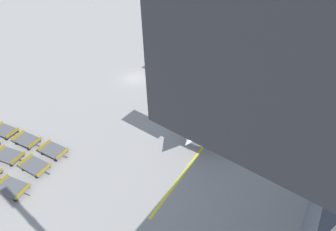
# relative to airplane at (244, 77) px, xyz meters

# --- Properties ---
(ground_plane) EXTENTS (500.00, 500.00, 0.00)m
(ground_plane) POSITION_rel_airplane_xyz_m (-16.93, -7.13, -2.82)
(ground_plane) COLOR gray
(jet_bridge) EXTENTS (17.39, 5.34, 6.73)m
(jet_bridge) POSITION_rel_airplane_xyz_m (8.41, 12.17, 1.16)
(jet_bridge) COLOR #B2B5BA
(jet_bridge) RESTS_ON ground_plane
(airplane) EXTENTS (33.01, 36.64, 11.03)m
(airplane) POSITION_rel_airplane_xyz_m (0.00, 0.00, 0.00)
(airplane) COLOR silver
(airplane) RESTS_ON ground_plane
(baggage_dolly_row_near_col_c) EXTENTS (3.89, 2.56, 0.92)m
(baggage_dolly_row_near_col_c) POSITION_rel_airplane_xyz_m (-10.99, -30.97, -2.33)
(baggage_dolly_row_near_col_c) COLOR #515459
(baggage_dolly_row_near_col_c) RESTS_ON ground_plane
(baggage_dolly_row_mid_a_col_b) EXTENTS (3.88, 2.59, 0.92)m
(baggage_dolly_row_mid_a_col_b) POSITION_rel_airplane_xyz_m (-15.60, -29.22, -2.33)
(baggage_dolly_row_mid_a_col_b) COLOR #515459
(baggage_dolly_row_mid_a_col_b) RESTS_ON ground_plane
(baggage_dolly_row_mid_a_col_c) EXTENTS (3.88, 2.28, 0.92)m
(baggage_dolly_row_mid_a_col_c) POSITION_rel_airplane_xyz_m (-11.78, -28.19, -2.33)
(baggage_dolly_row_mid_a_col_c) COLOR #515459
(baggage_dolly_row_mid_a_col_c) RESTS_ON ground_plane
(baggage_dolly_row_mid_b_col_a) EXTENTS (3.89, 2.42, 0.92)m
(baggage_dolly_row_mid_b_col_a) POSITION_rel_airplane_xyz_m (-20.31, -27.55, -2.33)
(baggage_dolly_row_mid_b_col_a) COLOR #515459
(baggage_dolly_row_mid_b_col_a) RESTS_ON ground_plane
(baggage_dolly_row_mid_b_col_b) EXTENTS (3.88, 2.34, 0.92)m
(baggage_dolly_row_mid_b_col_b) POSITION_rel_airplane_xyz_m (-16.39, -26.71, -2.33)
(baggage_dolly_row_mid_b_col_b) COLOR #515459
(baggage_dolly_row_mid_b_col_b) RESTS_ON ground_plane
(baggage_dolly_row_mid_b_col_c) EXTENTS (3.88, 2.28, 0.92)m
(baggage_dolly_row_mid_b_col_c) POSITION_rel_airplane_xyz_m (-12.23, -25.70, -2.33)
(baggage_dolly_row_mid_b_col_c) COLOR #515459
(baggage_dolly_row_mid_b_col_c) RESTS_ON ground_plane
(stand_guidance_stripe) EXTENTS (1.93, 34.95, 0.01)m
(stand_guidance_stripe) POSITION_rel_airplane_xyz_m (0.96, -7.60, -2.81)
(stand_guidance_stripe) COLOR yellow
(stand_guidance_stripe) RESTS_ON ground_plane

